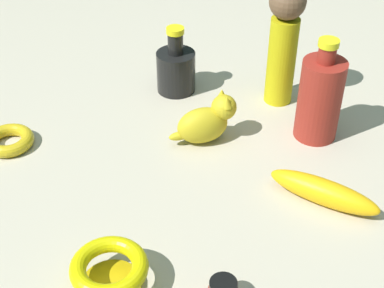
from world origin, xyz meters
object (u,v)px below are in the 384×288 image
banana (324,192)px  bowl (110,271)px  person_figure_adult (284,40)px  bottle_tall (320,98)px  cat_figurine (207,121)px  bottle_short (176,69)px  bangle (9,140)px

banana → bowl: (-0.04, 0.35, 0.01)m
person_figure_adult → bottle_tall: size_ratio=1.26×
banana → person_figure_adult: bearing=-52.6°
banana → bottle_tall: size_ratio=0.93×
bowl → bottle_tall: bearing=-65.6°
cat_figurine → bottle_short: (0.18, -0.01, 0.01)m
cat_figurine → bottle_short: bearing=-3.0°
person_figure_adult → bangle: (0.04, 0.52, -0.12)m
person_figure_adult → bangle: size_ratio=2.73×
bottle_tall → cat_figurine: bearing=72.8°
bangle → bottle_tall: 0.55m
cat_figurine → banana: (-0.22, -0.10, -0.02)m
banana → bottle_short: 0.41m
banana → bangle: 0.55m
person_figure_adult → bottle_tall: bearing=-177.4°
cat_figurine → bowl: bearing=136.0°
banana → bottle_short: bottle_short is taller
banana → bowl: size_ratio=1.72×
bangle → person_figure_adult: bearing=-95.0°
bottle_short → bowl: size_ratio=1.33×
cat_figurine → person_figure_adult: size_ratio=0.52×
bangle → cat_figurine: bearing=-109.1°
cat_figurine → bangle: bearing=70.9°
cat_figurine → person_figure_adult: bearing=-68.9°
person_figure_adult → banana: (-0.29, 0.08, -0.11)m
banana → bottle_short: size_ratio=1.30×
person_figure_adult → bottle_short: size_ratio=1.75×
bangle → bottle_tall: bearing=-108.4°
cat_figurine → bowl: (-0.26, 0.25, -0.01)m
cat_figurine → bangle: size_ratio=1.41×
cat_figurine → bottle_short: 0.18m
cat_figurine → bowl: size_ratio=1.20×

